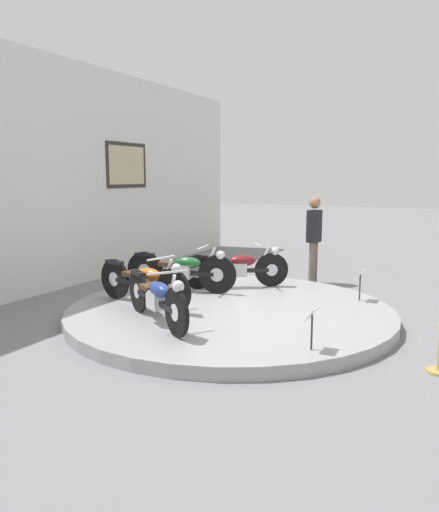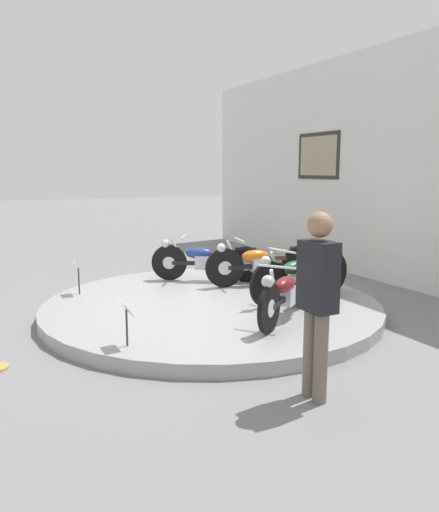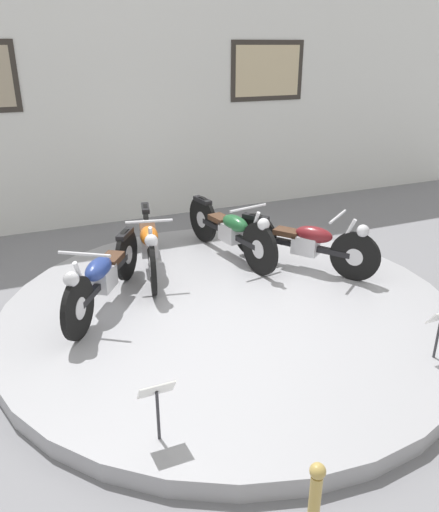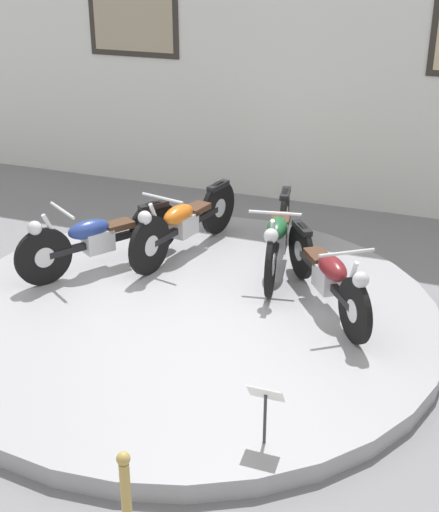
{
  "view_description": "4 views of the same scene",
  "coord_description": "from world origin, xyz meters",
  "views": [
    {
      "loc": [
        -6.71,
        -3.27,
        2.15
      ],
      "look_at": [
        0.28,
        0.33,
        0.9
      ],
      "focal_mm": 35.0,
      "sensor_mm": 36.0,
      "label": 1
    },
    {
      "loc": [
        6.52,
        -3.16,
        2.12
      ],
      "look_at": [
        -0.17,
        0.22,
        0.81
      ],
      "focal_mm": 35.0,
      "sensor_mm": 36.0,
      "label": 2
    },
    {
      "loc": [
        -2.02,
        -4.47,
        2.83
      ],
      "look_at": [
        -0.0,
        0.27,
        0.64
      ],
      "focal_mm": 35.0,
      "sensor_mm": 36.0,
      "label": 3
    },
    {
      "loc": [
        2.47,
        -5.71,
        3.62
      ],
      "look_at": [
        0.21,
        0.32,
        0.64
      ],
      "focal_mm": 50.0,
      "sensor_mm": 36.0,
      "label": 4
    }
  ],
  "objects": [
    {
      "name": "ground_plane",
      "position": [
        0.0,
        0.0,
        0.0
      ],
      "size": [
        60.0,
        60.0,
        0.0
      ],
      "primitive_type": "plane",
      "color": "slate"
    },
    {
      "name": "motorcycle_maroon",
      "position": [
        1.27,
        0.48,
        0.55
      ],
      "size": [
        1.19,
        1.63,
        0.78
      ],
      "color": "black",
      "rests_on": "display_platform"
    },
    {
      "name": "motorcycle_orange",
      "position": [
        -0.56,
        1.2,
        0.57
      ],
      "size": [
        0.6,
        1.97,
        0.8
      ],
      "color": "black",
      "rests_on": "display_platform"
    },
    {
      "name": "display_platform",
      "position": [
        0.0,
        0.0,
        0.09
      ],
      "size": [
        4.97,
        4.97,
        0.17
      ],
      "primitive_type": "cylinder",
      "color": "#99999E",
      "rests_on": "ground_plane"
    },
    {
      "name": "info_placard_front_centre",
      "position": [
        1.31,
        -1.69,
        0.54
      ],
      "size": [
        0.26,
        0.11,
        0.51
      ],
      "color": "#333338",
      "rests_on": "display_platform"
    },
    {
      "name": "motorcycle_green",
      "position": [
        0.56,
        1.2,
        0.57
      ],
      "size": [
        0.54,
        1.99,
        0.81
      ],
      "color": "black",
      "rests_on": "display_platform"
    },
    {
      "name": "back_wall",
      "position": [
        0.0,
        3.87,
        2.19
      ],
      "size": [
        14.0,
        0.22,
        4.37
      ],
      "color": "silver",
      "rests_on": "ground_plane"
    },
    {
      "name": "motorcycle_blue",
      "position": [
        -1.27,
        0.48,
        0.55
      ],
      "size": [
        1.13,
        1.68,
        0.79
      ],
      "color": "black",
      "rests_on": "display_platform"
    }
  ]
}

